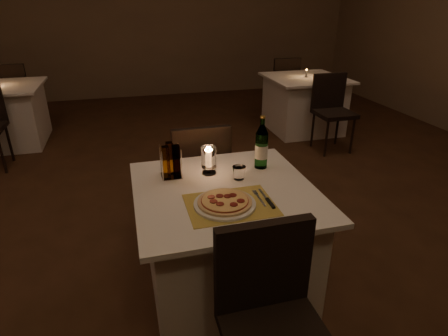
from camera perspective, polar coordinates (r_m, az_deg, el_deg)
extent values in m
cube|color=#402514|center=(2.83, -5.14, -13.05)|extent=(8.00, 10.00, 0.02)
cube|color=#7E6449|center=(7.24, -13.43, 22.29)|extent=(8.00, 0.02, 3.00)
cube|color=white|center=(2.30, 0.13, -11.73)|extent=(0.88, 0.88, 0.71)
cube|color=white|center=(2.10, 0.14, -3.57)|extent=(1.00, 1.00, 0.03)
cube|color=black|center=(1.63, 6.03, -14.55)|extent=(0.42, 0.05, 0.42)
cube|color=black|center=(2.92, -4.01, -0.99)|extent=(0.42, 0.42, 0.05)
cube|color=black|center=(2.66, -3.36, 1.82)|extent=(0.42, 0.05, 0.42)
cylinder|color=black|center=(3.20, -1.51, -3.25)|extent=(0.03, 0.03, 0.44)
cylinder|color=black|center=(3.15, -7.53, -3.98)|extent=(0.03, 0.03, 0.44)
cylinder|color=black|center=(2.92, 0.09, -6.26)|extent=(0.03, 0.03, 0.44)
cylinder|color=black|center=(2.86, -6.55, -7.14)|extent=(0.03, 0.03, 0.44)
cube|color=gold|center=(1.94, 0.98, -5.63)|extent=(0.45, 0.34, 0.00)
cylinder|color=white|center=(1.92, 0.12, -5.52)|extent=(0.32, 0.32, 0.01)
cylinder|color=#D8B77F|center=(1.92, 0.12, -5.18)|extent=(0.28, 0.28, 0.01)
cylinder|color=maroon|center=(1.91, 0.12, -4.99)|extent=(0.24, 0.24, 0.00)
cylinder|color=#EACC7F|center=(1.91, 0.12, -4.89)|extent=(0.24, 0.24, 0.00)
cylinder|color=maroon|center=(1.95, 1.35, -4.15)|extent=(0.04, 0.04, 0.00)
cylinder|color=maroon|center=(1.94, 0.55, -4.30)|extent=(0.04, 0.04, 0.00)
cylinder|color=maroon|center=(1.94, -0.67, -4.27)|extent=(0.04, 0.04, 0.00)
cylinder|color=maroon|center=(1.93, -1.95, -4.43)|extent=(0.04, 0.04, 0.00)
cylinder|color=maroon|center=(1.89, -1.60, -5.10)|extent=(0.04, 0.04, 0.00)
cylinder|color=maroon|center=(1.87, -0.61, -5.49)|extent=(0.04, 0.04, 0.00)
cylinder|color=maroon|center=(1.87, 1.50, -5.57)|extent=(0.04, 0.04, 0.00)
cylinder|color=maroon|center=(1.90, 2.57, -5.01)|extent=(0.04, 0.04, 0.00)
cube|color=silver|center=(1.98, 5.59, -4.88)|extent=(0.01, 0.14, 0.00)
cube|color=silver|center=(2.05, 4.77, -3.75)|extent=(0.02, 0.05, 0.00)
cube|color=black|center=(1.95, 7.08, -5.33)|extent=(0.02, 0.10, 0.01)
cube|color=silver|center=(2.04, 5.93, -3.96)|extent=(0.01, 0.12, 0.00)
cylinder|color=#61AC5D|center=(2.33, 5.71, 2.66)|extent=(0.08, 0.08, 0.22)
cylinder|color=#61AC5D|center=(2.26, 5.90, 7.06)|extent=(0.03, 0.03, 0.04)
cylinder|color=gold|center=(2.25, 5.93, 7.73)|extent=(0.03, 0.03, 0.01)
cylinder|color=silver|center=(2.33, 5.70, 2.54)|extent=(0.08, 0.08, 0.09)
cylinder|color=white|center=(2.28, -2.31, -0.71)|extent=(0.09, 0.09, 0.01)
cylinder|color=white|center=(2.27, -2.31, -0.22)|extent=(0.02, 0.02, 0.03)
cylinder|color=white|center=(2.23, -2.35, 1.69)|extent=(0.09, 0.09, 0.13)
cylinder|color=white|center=(2.24, -2.34, 1.39)|extent=(0.02, 0.02, 0.09)
ellipsoid|color=orange|center=(2.21, -2.37, 2.81)|extent=(0.02, 0.02, 0.02)
cube|color=white|center=(2.26, -7.98, -1.21)|extent=(0.12, 0.12, 0.01)
cylinder|color=white|center=(2.16, -9.36, 0.23)|extent=(0.01, 0.01, 0.18)
cylinder|color=white|center=(2.17, -6.49, 0.55)|extent=(0.01, 0.01, 0.18)
cylinder|color=white|center=(2.26, -9.68, 1.34)|extent=(0.01, 0.01, 0.18)
cylinder|color=white|center=(2.27, -6.93, 1.64)|extent=(0.01, 0.01, 0.18)
cube|color=#BF8C33|center=(2.18, -8.80, 0.80)|extent=(0.04, 0.04, 0.20)
cube|color=#3F1E14|center=(2.19, -7.25, 0.97)|extent=(0.04, 0.04, 0.20)
cube|color=#BF8C33|center=(2.24, -8.23, 1.48)|extent=(0.04, 0.04, 0.20)
cube|color=white|center=(5.46, -30.48, 6.75)|extent=(0.88, 0.88, 0.71)
cylinder|color=black|center=(4.56, -30.77, 1.86)|extent=(0.03, 0.03, 0.44)
cylinder|color=black|center=(4.87, -29.87, 3.35)|extent=(0.03, 0.03, 0.44)
cube|color=black|center=(6.19, -29.04, 9.85)|extent=(0.42, 0.42, 0.05)
cube|color=black|center=(5.97, -29.85, 11.54)|extent=(0.42, 0.05, 0.42)
cylinder|color=black|center=(6.36, -26.81, 8.38)|extent=(0.03, 0.03, 0.44)
cylinder|color=black|center=(6.44, -29.76, 7.95)|extent=(0.03, 0.03, 0.44)
cylinder|color=black|center=(6.04, -27.33, 7.52)|extent=(0.03, 0.03, 0.44)
cylinder|color=black|center=(6.12, -30.43, 7.07)|extent=(0.03, 0.03, 0.44)
cube|color=white|center=(5.36, 12.00, 9.35)|extent=(0.88, 0.88, 0.71)
cube|color=white|center=(5.28, 12.36, 13.23)|extent=(1.00, 1.00, 0.03)
cube|color=black|center=(4.66, 16.47, 7.95)|extent=(0.42, 0.42, 0.05)
cube|color=black|center=(4.76, 15.67, 11.25)|extent=(0.42, 0.05, 0.42)
cylinder|color=black|center=(4.51, 15.33, 4.32)|extent=(0.03, 0.03, 0.44)
cylinder|color=black|center=(4.68, 18.95, 4.61)|extent=(0.03, 0.03, 0.44)
cylinder|color=black|center=(4.79, 13.35, 5.71)|extent=(0.03, 0.03, 0.44)
cylinder|color=black|center=(4.95, 16.85, 5.95)|extent=(0.03, 0.03, 0.44)
cube|color=black|center=(6.04, 8.68, 12.32)|extent=(0.42, 0.42, 0.05)
cube|color=black|center=(5.83, 9.56, 14.13)|extent=(0.42, 0.05, 0.42)
cylinder|color=black|center=(6.31, 9.37, 10.56)|extent=(0.03, 0.03, 0.44)
cylinder|color=black|center=(6.18, 6.44, 10.44)|extent=(0.03, 0.03, 0.44)
cylinder|color=black|center=(6.01, 10.69, 9.77)|extent=(0.03, 0.03, 0.44)
cylinder|color=black|center=(5.87, 7.65, 9.63)|extent=(0.03, 0.03, 0.44)
cylinder|color=white|center=(5.26, 12.42, 13.86)|extent=(0.03, 0.03, 0.09)
ellipsoid|color=orange|center=(5.26, 12.47, 14.42)|extent=(0.01, 0.01, 0.02)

